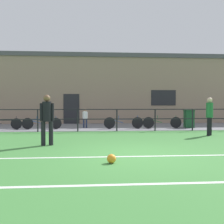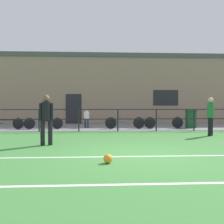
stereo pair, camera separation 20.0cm
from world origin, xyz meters
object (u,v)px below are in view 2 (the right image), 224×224
(bicycle_parked_1, at_px, (4,123))
(bicycle_parked_4, at_px, (164,122))
(player_striker, at_px, (211,114))
(soccer_ball_match, at_px, (108,159))
(player_goalkeeper, at_px, (46,117))
(bicycle_parked_0, at_px, (125,123))
(bicycle_parked_3, at_px, (43,123))
(trash_bin_0, at_px, (191,119))
(spectator_child, at_px, (87,117))

(bicycle_parked_1, xyz_separation_m, bicycle_parked_4, (8.89, 0.00, 0.02))
(player_striker, distance_m, bicycle_parked_4, 3.55)
(soccer_ball_match, xyz_separation_m, bicycle_parked_4, (3.49, 8.19, 0.25))
(player_goalkeeper, height_order, bicycle_parked_4, player_goalkeeper)
(player_striker, bearing_deg, bicycle_parked_0, -94.20)
(player_striker, xyz_separation_m, bicycle_parked_0, (-3.46, 3.27, -0.61))
(player_striker, height_order, bicycle_parked_3, player_striker)
(bicycle_parked_4, bearing_deg, bicycle_parked_1, 180.00)
(player_goalkeeper, bearing_deg, trash_bin_0, -148.76)
(spectator_child, distance_m, bicycle_parked_3, 2.45)
(player_striker, height_order, bicycle_parked_0, player_striker)
(player_goalkeeper, relative_size, spectator_child, 1.55)
(player_striker, bearing_deg, bicycle_parked_1, -68.72)
(player_striker, height_order, trash_bin_0, player_striker)
(spectator_child, relative_size, bicycle_parked_3, 0.52)
(bicycle_parked_0, distance_m, bicycle_parked_4, 2.22)
(spectator_child, height_order, bicycle_parked_1, spectator_child)
(player_goalkeeper, height_order, trash_bin_0, player_goalkeeper)
(spectator_child, xyz_separation_m, bicycle_parked_4, (4.39, -0.63, -0.30))
(player_goalkeeper, relative_size, player_striker, 1.02)
(bicycle_parked_4, bearing_deg, player_striker, -69.19)
(spectator_child, bearing_deg, bicycle_parked_0, -178.91)
(soccer_ball_match, bearing_deg, spectator_child, 95.83)
(bicycle_parked_3, bearing_deg, player_striker, -22.23)
(player_goalkeeper, bearing_deg, bicycle_parked_4, -142.59)
(trash_bin_0, bearing_deg, player_goalkeeper, -141.52)
(player_striker, height_order, spectator_child, player_striker)
(bicycle_parked_1, height_order, trash_bin_0, trash_bin_0)
(spectator_child, xyz_separation_m, trash_bin_0, (6.07, -0.35, -0.11))
(bicycle_parked_0, height_order, bicycle_parked_4, bicycle_parked_4)
(player_goalkeeper, distance_m, player_striker, 7.07)
(player_striker, relative_size, bicycle_parked_4, 0.76)
(player_goalkeeper, bearing_deg, spectator_child, -107.53)
(player_striker, relative_size, bicycle_parked_3, 0.79)
(soccer_ball_match, bearing_deg, bicycle_parked_4, 66.91)
(player_goalkeeper, xyz_separation_m, spectator_child, (1.10, 6.05, -0.33))
(spectator_child, xyz_separation_m, bicycle_parked_3, (-2.35, -0.63, -0.31))
(bicycle_parked_3, bearing_deg, soccer_ball_match, -68.34)
(bicycle_parked_0, bearing_deg, bicycle_parked_4, 0.00)
(bicycle_parked_3, distance_m, bicycle_parked_4, 6.75)
(bicycle_parked_0, relative_size, trash_bin_0, 2.15)
(player_goalkeeper, height_order, spectator_child, player_goalkeeper)
(spectator_child, bearing_deg, soccer_ball_match, 112.97)
(soccer_ball_match, relative_size, spectator_child, 0.20)
(bicycle_parked_3, bearing_deg, spectator_child, 14.89)
(player_goalkeeper, bearing_deg, bicycle_parked_0, -128.34)
(player_goalkeeper, bearing_deg, bicycle_parked_3, -84.22)
(player_striker, relative_size, soccer_ball_match, 7.73)
(bicycle_parked_4, bearing_deg, bicycle_parked_3, -180.00)
(bicycle_parked_0, relative_size, bicycle_parked_1, 1.04)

